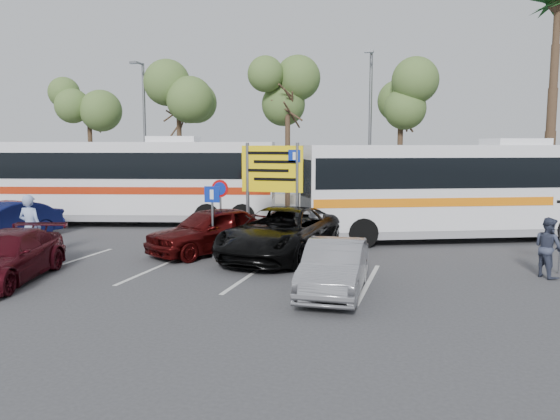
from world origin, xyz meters
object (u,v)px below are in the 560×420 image
(coach_bus_left, at_px, (133,184))
(car_maroon, at_px, (5,257))
(street_lamp_left, at_px, (144,126))
(suv_black, at_px, (282,233))
(pedestrian_far, at_px, (548,247))
(street_lamp_right, at_px, (370,124))
(pedestrian_near, at_px, (30,227))
(car_silver_b, at_px, (334,267))
(car_blue, at_px, (3,221))
(direction_sign, at_px, (272,177))
(car_red, at_px, (211,230))
(coach_bus_right, at_px, (466,193))

(coach_bus_left, xyz_separation_m, car_maroon, (2.34, -10.00, -1.16))
(street_lamp_left, height_order, suv_black, street_lamp_left)
(suv_black, height_order, pedestrian_far, pedestrian_far)
(street_lamp_right, relative_size, coach_bus_left, 0.63)
(suv_black, distance_m, pedestrian_near, 7.78)
(street_lamp_right, xyz_separation_m, coach_bus_left, (-9.50, -7.02, -2.79))
(car_maroon, height_order, suv_black, suv_black)
(car_silver_b, relative_size, pedestrian_far, 2.36)
(street_lamp_right, distance_m, car_blue, 17.40)
(direction_sign, relative_size, pedestrian_far, 2.22)
(car_red, distance_m, pedestrian_far, 9.97)
(car_maroon, relative_size, suv_black, 0.79)
(direction_sign, distance_m, pedestrian_near, 7.89)
(car_blue, xyz_separation_m, pedestrian_near, (3.44, -2.50, 0.30))
(street_lamp_right, bearing_deg, coach_bus_right, -57.34)
(pedestrian_far, bearing_deg, coach_bus_right, -13.79)
(direction_sign, bearing_deg, suv_black, -63.80)
(coach_bus_right, relative_size, car_blue, 2.83)
(street_lamp_right, xyz_separation_m, pedestrian_far, (6.40, -12.52, -3.79))
(street_lamp_left, distance_m, street_lamp_right, 13.00)
(coach_bus_right, distance_m, car_maroon, 15.40)
(street_lamp_right, distance_m, direction_sign, 10.73)
(coach_bus_left, relative_size, suv_black, 2.27)
(car_silver_b, distance_m, pedestrian_near, 9.84)
(direction_sign, relative_size, pedestrian_near, 1.79)
(car_maroon, bearing_deg, car_silver_b, -6.46)
(direction_sign, xyz_separation_m, suv_black, (0.84, -1.70, -1.65))
(car_silver_b, bearing_deg, direction_sign, 117.52)
(direction_sign, distance_m, pedestrian_far, 8.83)
(car_blue, height_order, car_silver_b, car_blue)
(coach_bus_right, bearing_deg, car_blue, -163.11)
(coach_bus_right, height_order, car_red, coach_bus_right)
(direction_sign, xyz_separation_m, coach_bus_left, (-7.50, 3.30, -0.63))
(pedestrian_far, bearing_deg, direction_sign, 42.48)
(street_lamp_right, bearing_deg, car_blue, -134.87)
(coach_bus_left, bearing_deg, street_lamp_right, 36.46)
(street_lamp_right, relative_size, coach_bus_right, 0.66)
(car_maroon, distance_m, pedestrian_near, 2.87)
(direction_sign, xyz_separation_m, car_silver_b, (3.24, -5.38, -1.80))
(car_blue, bearing_deg, car_red, 15.48)
(street_lamp_left, relative_size, car_red, 1.82)
(street_lamp_left, height_order, coach_bus_right, street_lamp_left)
(car_blue, height_order, suv_black, suv_black)
(car_maroon, relative_size, pedestrian_far, 2.74)
(coach_bus_right, xyz_separation_m, car_maroon, (-11.66, -10.00, -1.10))
(coach_bus_right, bearing_deg, coach_bus_left, 180.00)
(coach_bus_left, bearing_deg, suv_black, -30.95)
(street_lamp_right, distance_m, car_silver_b, 16.24)
(street_lamp_right, height_order, pedestrian_near, street_lamp_right)
(direction_sign, xyz_separation_m, car_red, (-1.56, -1.70, -1.68))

